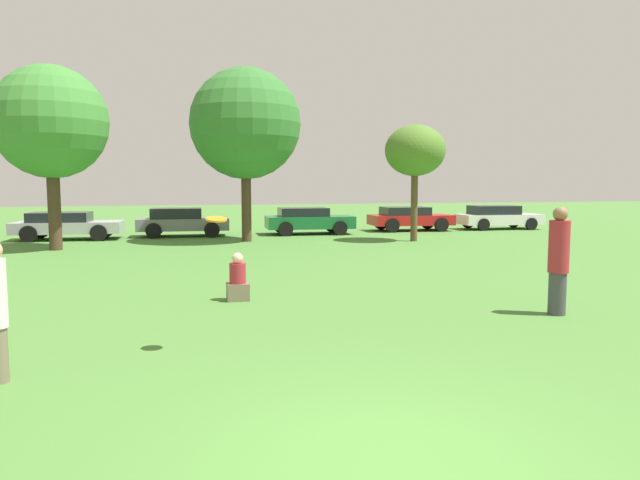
{
  "coord_description": "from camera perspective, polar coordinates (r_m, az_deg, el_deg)",
  "views": [
    {
      "loc": [
        -1.77,
        -4.54,
        2.39
      ],
      "look_at": [
        0.54,
        4.73,
        1.46
      ],
      "focal_mm": 32.79,
      "sensor_mm": 36.0,
      "label": 1
    }
  ],
  "objects": [
    {
      "name": "bystander_sitting",
      "position": [
        12.06,
        -8.03,
        -3.99
      ],
      "size": [
        0.45,
        0.37,
        0.98
      ],
      "color": "#726651",
      "rests_on": "ground"
    },
    {
      "name": "parked_car_red",
      "position": [
        29.68,
        8.7,
        2.16
      ],
      "size": [
        4.16,
        2.17,
        1.2
      ],
      "rotation": [
        0.0,
        0.0,
        -0.05
      ],
      "color": "red",
      "rests_on": "ground"
    },
    {
      "name": "person_catcher",
      "position": [
        11.42,
        22.25,
        -1.84
      ],
      "size": [
        0.37,
        0.37,
        1.97
      ],
      "rotation": [
        0.0,
        0.0,
        -2.97
      ],
      "color": "#3F3F47",
      "rests_on": "ground"
    },
    {
      "name": "parked_car_grey",
      "position": [
        26.99,
        -13.36,
        1.78
      ],
      "size": [
        4.09,
        2.05,
        1.27
      ],
      "rotation": [
        0.0,
        0.0,
        -0.05
      ],
      "color": "slate",
      "rests_on": "ground"
    },
    {
      "name": "tree_2",
      "position": [
        24.35,
        9.26,
        8.53
      ],
      "size": [
        2.46,
        2.46,
        4.76
      ],
      "color": "brown",
      "rests_on": "ground"
    },
    {
      "name": "frisbee",
      "position": [
        8.24,
        -10.09,
        2.01
      ],
      "size": [
        0.3,
        0.3,
        0.08
      ],
      "color": "orange"
    },
    {
      "name": "parked_car_white",
      "position": [
        31.73,
        16.94,
        2.19
      ],
      "size": [
        4.33,
        2.07,
        1.23
      ],
      "rotation": [
        0.0,
        0.0,
        -0.05
      ],
      "color": "silver",
      "rests_on": "ground"
    },
    {
      "name": "parked_car_silver",
      "position": [
        26.91,
        -23.51,
        1.38
      ],
      "size": [
        4.42,
        2.18,
        1.17
      ],
      "rotation": [
        0.0,
        0.0,
        -0.05
      ],
      "color": "#B2B2B7",
      "rests_on": "ground"
    },
    {
      "name": "ground_plane",
      "position": [
        5.43,
        6.97,
        -20.62
      ],
      "size": [
        120.0,
        120.0,
        0.0
      ],
      "primitive_type": "plane",
      "color": "#477A33"
    },
    {
      "name": "tree_1",
      "position": [
        24.17,
        -7.29,
        11.15
      ],
      "size": [
        4.47,
        4.47,
        7.01
      ],
      "color": "#473323",
      "rests_on": "ground"
    },
    {
      "name": "tree_0",
      "position": [
        22.94,
        -24.8,
        10.34
      ],
      "size": [
        3.96,
        3.96,
        6.5
      ],
      "color": "#473323",
      "rests_on": "ground"
    },
    {
      "name": "parked_car_green",
      "position": [
        27.39,
        -1.17,
        1.97
      ],
      "size": [
        4.14,
        2.17,
        1.24
      ],
      "rotation": [
        0.0,
        0.0,
        -0.05
      ],
      "color": "#196633",
      "rests_on": "ground"
    }
  ]
}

